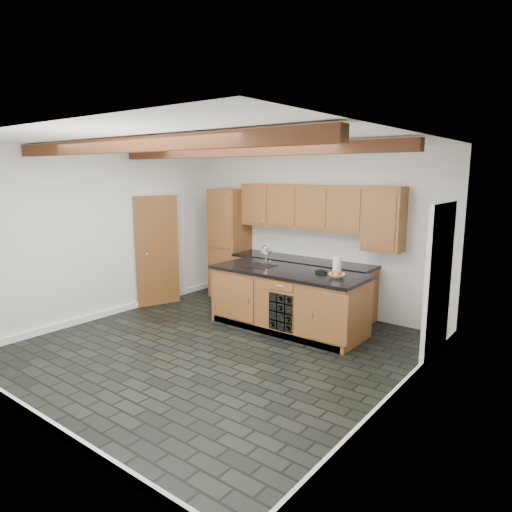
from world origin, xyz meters
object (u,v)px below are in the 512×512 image
(fruit_bowl, at_px, (337,275))
(paper_towel, at_px, (337,265))
(island, at_px, (288,300))
(kitchen_scale, at_px, (321,272))

(fruit_bowl, distance_m, paper_towel, 0.31)
(island, distance_m, kitchen_scale, 0.71)
(kitchen_scale, distance_m, paper_towel, 0.26)
(paper_towel, bearing_deg, kitchen_scale, -139.27)
(kitchen_scale, bearing_deg, fruit_bowl, -10.87)
(island, relative_size, fruit_bowl, 10.72)
(island, bearing_deg, fruit_bowl, 2.25)
(fruit_bowl, height_order, paper_towel, paper_towel)
(fruit_bowl, relative_size, paper_towel, 0.92)
(island, distance_m, fruit_bowl, 0.95)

